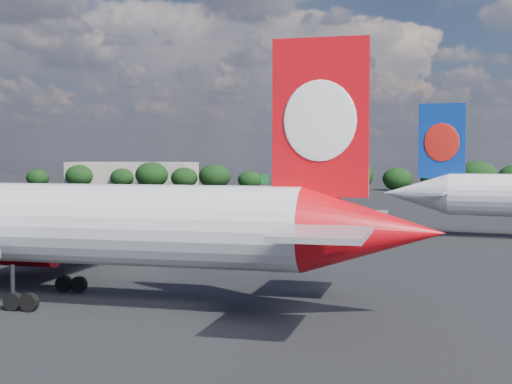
# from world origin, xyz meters

# --- Properties ---
(ground) EXTENTS (500.00, 500.00, 0.00)m
(ground) POSITION_xyz_m (0.00, 60.00, 0.00)
(ground) COLOR black
(ground) RESTS_ON ground
(qantas_airliner) EXTENTS (54.94, 52.19, 17.95)m
(qantas_airliner) POSITION_xyz_m (-0.18, 11.73, 5.47)
(qantas_airliner) COLOR silver
(qantas_airliner) RESTS_ON ground
(terminal_building) EXTENTS (42.00, 16.00, 8.00)m
(terminal_building) POSITION_xyz_m (-65.00, 192.00, 4.00)
(terminal_building) COLOR #A1988A
(terminal_building) RESTS_ON ground
(highway_sign) EXTENTS (6.00, 0.30, 4.50)m
(highway_sign) POSITION_xyz_m (-18.00, 176.00, 3.13)
(highway_sign) COLOR #146727
(highway_sign) RESTS_ON ground
(billboard_yellow) EXTENTS (5.00, 0.30, 5.50)m
(billboard_yellow) POSITION_xyz_m (12.00, 182.00, 3.87)
(billboard_yellow) COLOR gold
(billboard_yellow) RESTS_ON ground
(horizon_treeline) EXTENTS (206.81, 14.77, 9.33)m
(horizon_treeline) POSITION_xyz_m (15.72, 179.93, 3.86)
(horizon_treeline) COLOR black
(horizon_treeline) RESTS_ON ground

